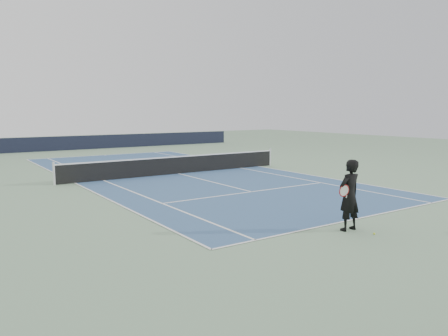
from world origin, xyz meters
TOP-DOWN VIEW (x-y plane):
  - ground at (0.00, 0.00)m, footprint 80.00×80.00m
  - court_surface at (0.00, 0.00)m, footprint 10.97×23.77m
  - tennis_net at (0.00, 0.00)m, footprint 12.90×0.10m
  - windscreen_far at (0.00, 17.88)m, footprint 30.00×0.25m
  - tennis_player at (-1.31, -12.57)m, footprint 0.84×0.56m
  - tennis_ball at (-1.08, -13.28)m, footprint 0.06×0.06m

SIDE VIEW (x-z plane):
  - ground at x=0.00m, z-range 0.00..0.00m
  - court_surface at x=0.00m, z-range 0.00..0.01m
  - tennis_ball at x=-1.08m, z-range 0.00..0.06m
  - tennis_net at x=0.00m, z-range -0.03..1.04m
  - windscreen_far at x=0.00m, z-range 0.00..1.20m
  - tennis_player at x=-1.31m, z-range 0.00..2.03m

